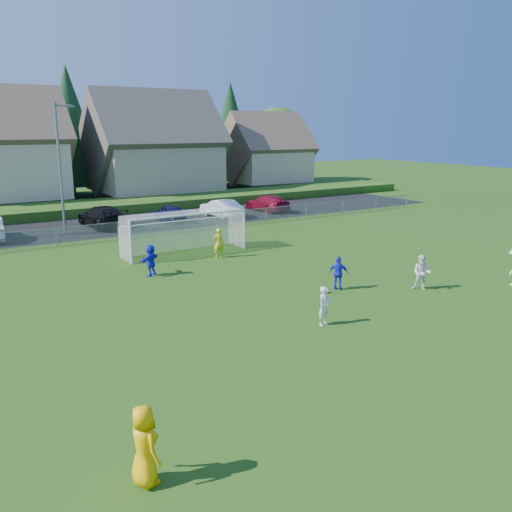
{
  "coord_description": "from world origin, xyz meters",
  "views": [
    {
      "loc": [
        -13.59,
        -13.04,
        7.4
      ],
      "look_at": [
        0.0,
        8.0,
        1.4
      ],
      "focal_mm": 38.0,
      "sensor_mm": 36.0,
      "label": 1
    }
  ],
  "objects_px": {
    "car_e": "(170,213)",
    "soccer_ball": "(326,291)",
    "goalkeeper": "(219,243)",
    "car_f": "(221,208)",
    "player_white_b": "(422,273)",
    "car_g": "(267,203)",
    "player_blue_a": "(339,273)",
    "player_blue_b": "(151,260)",
    "player_white_a": "(324,306)",
    "soccer_goal": "(183,226)",
    "car_d": "(102,216)",
    "referee": "(144,446)"
  },
  "relations": [
    {
      "from": "player_white_a",
      "to": "car_d",
      "type": "relative_size",
      "value": 0.27
    },
    {
      "from": "player_white_b",
      "to": "goalkeeper",
      "type": "bearing_deg",
      "value": 173.35
    },
    {
      "from": "player_blue_b",
      "to": "car_f",
      "type": "height_order",
      "value": "player_blue_b"
    },
    {
      "from": "player_white_b",
      "to": "car_f",
      "type": "bearing_deg",
      "value": 143.29
    },
    {
      "from": "player_white_a",
      "to": "car_g",
      "type": "height_order",
      "value": "player_white_a"
    },
    {
      "from": "player_white_a",
      "to": "player_white_b",
      "type": "distance_m",
      "value": 6.83
    },
    {
      "from": "soccer_ball",
      "to": "car_e",
      "type": "relative_size",
      "value": 0.05
    },
    {
      "from": "car_d",
      "to": "car_f",
      "type": "bearing_deg",
      "value": 172.53
    },
    {
      "from": "referee",
      "to": "player_white_b",
      "type": "height_order",
      "value": "referee"
    },
    {
      "from": "player_blue_a",
      "to": "car_f",
      "type": "height_order",
      "value": "player_blue_a"
    },
    {
      "from": "soccer_goal",
      "to": "goalkeeper",
      "type": "bearing_deg",
      "value": -63.16
    },
    {
      "from": "player_white_b",
      "to": "player_white_a",
      "type": "bearing_deg",
      "value": -111.66
    },
    {
      "from": "player_blue_a",
      "to": "goalkeeper",
      "type": "distance_m",
      "value": 8.72
    },
    {
      "from": "player_blue_a",
      "to": "car_g",
      "type": "relative_size",
      "value": 0.32
    },
    {
      "from": "soccer_ball",
      "to": "player_white_a",
      "type": "bearing_deg",
      "value": -131.54
    },
    {
      "from": "player_white_b",
      "to": "car_e",
      "type": "relative_size",
      "value": 0.41
    },
    {
      "from": "car_g",
      "to": "soccer_goal",
      "type": "xyz_separation_m",
      "value": [
        -13.48,
        -10.95,
        0.91
      ]
    },
    {
      "from": "player_blue_b",
      "to": "car_f",
      "type": "bearing_deg",
      "value": -164.26
    },
    {
      "from": "player_white_a",
      "to": "player_white_b",
      "type": "bearing_deg",
      "value": -5.15
    },
    {
      "from": "car_g",
      "to": "player_blue_a",
      "type": "bearing_deg",
      "value": 60.88
    },
    {
      "from": "referee",
      "to": "player_white_a",
      "type": "distance_m",
      "value": 10.69
    },
    {
      "from": "referee",
      "to": "player_white_a",
      "type": "relative_size",
      "value": 1.19
    },
    {
      "from": "goalkeeper",
      "to": "car_f",
      "type": "distance_m",
      "value": 14.53
    },
    {
      "from": "soccer_ball",
      "to": "player_blue_b",
      "type": "xyz_separation_m",
      "value": [
        -5.56,
        7.19,
        0.69
      ]
    },
    {
      "from": "player_white_b",
      "to": "car_d",
      "type": "xyz_separation_m",
      "value": [
        -7.4,
        24.09,
        -0.02
      ]
    },
    {
      "from": "player_white_b",
      "to": "car_e",
      "type": "bearing_deg",
      "value": 154.18
    },
    {
      "from": "player_blue_b",
      "to": "soccer_ball",
      "type": "bearing_deg",
      "value": 93.75
    },
    {
      "from": "player_white_b",
      "to": "car_d",
      "type": "bearing_deg",
      "value": 166.29
    },
    {
      "from": "player_white_a",
      "to": "goalkeeper",
      "type": "relative_size",
      "value": 0.88
    },
    {
      "from": "player_white_a",
      "to": "car_d",
      "type": "xyz_separation_m",
      "value": [
        -0.66,
        25.17,
        0.05
      ]
    },
    {
      "from": "soccer_ball",
      "to": "car_d",
      "type": "height_order",
      "value": "car_d"
    },
    {
      "from": "car_e",
      "to": "car_g",
      "type": "bearing_deg",
      "value": -175.07
    },
    {
      "from": "car_g",
      "to": "soccer_goal",
      "type": "distance_m",
      "value": 17.39
    },
    {
      "from": "player_blue_a",
      "to": "car_f",
      "type": "distance_m",
      "value": 21.92
    },
    {
      "from": "referee",
      "to": "player_blue_a",
      "type": "relative_size",
      "value": 1.15
    },
    {
      "from": "soccer_goal",
      "to": "referee",
      "type": "bearing_deg",
      "value": -117.53
    },
    {
      "from": "referee",
      "to": "player_white_a",
      "type": "height_order",
      "value": "referee"
    },
    {
      "from": "referee",
      "to": "car_g",
      "type": "relative_size",
      "value": 0.36
    },
    {
      "from": "car_e",
      "to": "car_g",
      "type": "relative_size",
      "value": 0.81
    },
    {
      "from": "player_white_b",
      "to": "goalkeeper",
      "type": "xyz_separation_m",
      "value": [
        -4.79,
        10.7,
        0.03
      ]
    },
    {
      "from": "car_e",
      "to": "car_g",
      "type": "distance_m",
      "value": 9.59
    },
    {
      "from": "car_f",
      "to": "soccer_goal",
      "type": "relative_size",
      "value": 0.61
    },
    {
      "from": "car_g",
      "to": "player_white_b",
      "type": "bearing_deg",
      "value": 69.62
    },
    {
      "from": "player_blue_a",
      "to": "referee",
      "type": "bearing_deg",
      "value": 79.85
    },
    {
      "from": "referee",
      "to": "goalkeeper",
      "type": "distance_m",
      "value": 20.44
    },
    {
      "from": "car_e",
      "to": "soccer_ball",
      "type": "bearing_deg",
      "value": 88.29
    },
    {
      "from": "car_g",
      "to": "car_d",
      "type": "bearing_deg",
      "value": -3.52
    },
    {
      "from": "player_white_b",
      "to": "player_blue_b",
      "type": "xyz_separation_m",
      "value": [
        -9.57,
        9.18,
        -0.03
      ]
    },
    {
      "from": "car_d",
      "to": "soccer_goal",
      "type": "xyz_separation_m",
      "value": [
        1.45,
        -11.11,
        0.82
      ]
    },
    {
      "from": "soccer_ball",
      "to": "car_g",
      "type": "relative_size",
      "value": 0.04
    }
  ]
}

